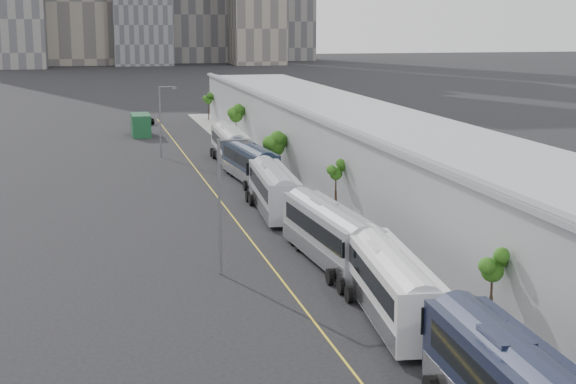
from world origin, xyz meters
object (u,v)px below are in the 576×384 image
object	(u,v)px
shipping_container	(141,125)
bus_3	(330,239)
street_lamp_near	(223,197)
suv	(143,119)
bus_5	(250,166)
bus_2	(391,291)
bus_4	(274,194)
street_lamp_far	(162,116)
bus_6	(230,148)

from	to	relation	value
shipping_container	bus_3	bearing A→B (deg)	-83.03
street_lamp_near	suv	size ratio (longest dim) A/B	1.68
bus_5	suv	bearing A→B (deg)	93.10
bus_2	shipping_container	bearing A→B (deg)	101.56
street_lamp_near	bus_3	bearing A→B (deg)	8.34
bus_5	street_lamp_near	xyz separation A→B (m)	(-7.44, -31.03, 3.35)
bus_2	shipping_container	size ratio (longest dim) A/B	2.10
street_lamp_near	shipping_container	size ratio (longest dim) A/B	1.37
bus_3	bus_4	xyz separation A→B (m)	(-0.37, 15.44, -0.02)
street_lamp_far	shipping_container	world-z (taller)	street_lamp_far
bus_5	street_lamp_far	size ratio (longest dim) A/B	1.57
bus_4	bus_5	distance (m)	14.57
bus_6	street_lamp_far	world-z (taller)	street_lamp_far
bus_4	street_lamp_near	world-z (taller)	street_lamp_near
street_lamp_near	street_lamp_far	size ratio (longest dim) A/B	1.04
bus_4	street_lamp_near	bearing A→B (deg)	-108.28
bus_2	bus_6	size ratio (longest dim) A/B	0.98
shipping_container	bus_4	bearing A→B (deg)	-81.50
street_lamp_far	bus_5	bearing A→B (deg)	-68.40
bus_2	street_lamp_far	distance (m)	59.30
street_lamp_far	bus_2	bearing A→B (deg)	-83.57
bus_4	bus_5	world-z (taller)	bus_4
street_lamp_near	street_lamp_far	distance (m)	48.41
bus_2	bus_6	xyz separation A→B (m)	(0.23, 53.18, 0.05)
bus_5	suv	distance (m)	51.95
street_lamp_near	suv	distance (m)	82.64
bus_2	bus_4	world-z (taller)	bus_4
bus_2	suv	distance (m)	93.19
street_lamp_near	suv	xyz separation A→B (m)	(0.64, 82.53, -4.20)
bus_6	street_lamp_far	bearing A→B (deg)	142.25
bus_6	street_lamp_near	distance (m)	43.51
street_lamp_near	suv	world-z (taller)	street_lamp_near
bus_3	bus_6	size ratio (longest dim) A/B	0.99
shipping_container	suv	size ratio (longest dim) A/B	1.23
bus_3	shipping_container	bearing A→B (deg)	93.44
bus_6	street_lamp_near	xyz separation A→B (m)	(-7.42, -42.75, 3.27)
suv	bus_6	bearing A→B (deg)	-95.43
bus_2	suv	xyz separation A→B (m)	(-6.55, 92.96, -0.87)
bus_4	shipping_container	xyz separation A→B (m)	(-7.36, 51.90, -0.11)
bus_2	bus_6	bearing A→B (deg)	95.65
street_lamp_near	shipping_container	xyz separation A→B (m)	(-0.63, 68.38, -3.42)
bus_3	bus_4	bearing A→B (deg)	88.26
bus_2	bus_4	distance (m)	26.92
street_lamp_far	shipping_container	size ratio (longest dim) A/B	1.32
street_lamp_far	shipping_container	xyz separation A→B (m)	(-1.19, 19.97, -3.26)
bus_3	street_lamp_near	distance (m)	7.89
bus_6	shipping_container	xyz separation A→B (m)	(-8.05, 25.63, -0.14)
shipping_container	bus_5	bearing A→B (deg)	-77.38
suv	bus_4	bearing A→B (deg)	-99.83
bus_6	street_lamp_near	world-z (taller)	street_lamp_near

